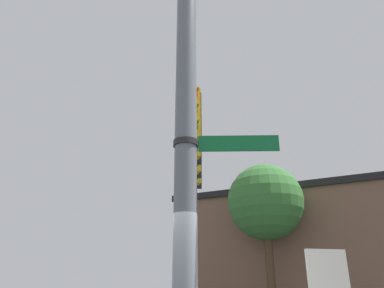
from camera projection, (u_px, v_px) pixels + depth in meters
signal_pole at (186, 170)px, 4.81m from camera, size 0.30×0.30×6.15m
mast_arm at (192, 105)px, 8.58m from camera, size 1.59×5.97×0.17m
traffic_light_nearest_pole at (190, 114)px, 7.23m from camera, size 0.54×0.49×1.31m
traffic_light_mid_inner at (192, 135)px, 8.24m from camera, size 0.54×0.49×1.31m
traffic_light_mid_outer at (193, 152)px, 9.25m from camera, size 0.54×0.49×1.31m
traffic_light_arm_end at (194, 165)px, 10.26m from camera, size 0.54×0.49×1.31m
street_name_sign at (209, 144)px, 4.94m from camera, size 1.39×0.48×0.22m
storefront_building at (329, 256)px, 17.09m from camera, size 14.28×12.97×5.99m
tree_by_storefront at (265, 203)px, 15.42m from camera, size 3.16×3.16×6.60m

